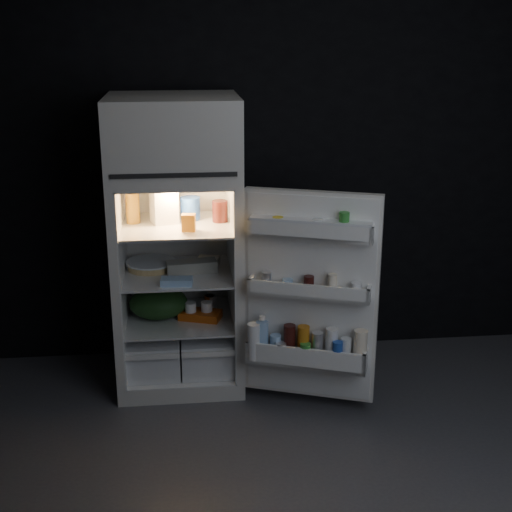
{
  "coord_description": "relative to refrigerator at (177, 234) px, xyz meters",
  "views": [
    {
      "loc": [
        -0.74,
        -2.86,
        2.16
      ],
      "look_at": [
        -0.32,
        1.0,
        0.9
      ],
      "focal_mm": 50.0,
      "sensor_mm": 36.0,
      "label": 1
    }
  ],
  "objects": [
    {
      "name": "yogurt_tray",
      "position": [
        0.13,
        -0.08,
        -0.5
      ],
      "size": [
        0.28,
        0.21,
        0.05
      ],
      "primitive_type": "cube",
      "rotation": [
        0.0,
        0.0,
        -0.34
      ],
      "color": "#B0470F",
      "rests_on": "refrigerator"
    },
    {
      "name": "floor",
      "position": [
        0.77,
        -1.32,
        -0.96
      ],
      "size": [
        4.0,
        3.4,
        0.0
      ],
      "primitive_type": "cube",
      "color": "#4A4A4F",
      "rests_on": "ground"
    },
    {
      "name": "flat_package",
      "position": [
        -0.01,
        -0.27,
        -0.21
      ],
      "size": [
        0.19,
        0.11,
        0.04
      ],
      "primitive_type": "cube",
      "rotation": [
        0.0,
        0.0,
        -0.09
      ],
      "color": "#90B6DE",
      "rests_on": "refrigerator"
    },
    {
      "name": "wall_back",
      "position": [
        0.77,
        0.38,
        0.39
      ],
      "size": [
        4.0,
        0.0,
        2.7
      ],
      "primitive_type": "cube",
      "color": "black",
      "rests_on": "ground"
    },
    {
      "name": "produce_bag",
      "position": [
        -0.13,
        -0.03,
        -0.43
      ],
      "size": [
        0.39,
        0.34,
        0.2
      ],
      "primitive_type": "ellipsoid",
      "rotation": [
        0.0,
        0.0,
        0.1
      ],
      "color": "#193815",
      "rests_on": "refrigerator"
    },
    {
      "name": "refrigerator",
      "position": [
        0.0,
        0.0,
        0.0
      ],
      "size": [
        0.76,
        0.71,
        1.78
      ],
      "color": "silver",
      "rests_on": "ground"
    },
    {
      "name": "jam_jar",
      "position": [
        0.27,
        -0.01,
        0.14
      ],
      "size": [
        0.12,
        0.12,
        0.13
      ],
      "primitive_type": "cylinder",
      "rotation": [
        0.0,
        0.0,
        -0.38
      ],
      "color": "black",
      "rests_on": "refrigerator"
    },
    {
      "name": "small_can_red",
      "position": [
        0.19,
        0.07,
        -0.48
      ],
      "size": [
        0.06,
        0.06,
        0.09
      ],
      "primitive_type": "cylinder",
      "rotation": [
        0.0,
        0.0,
        0.01
      ],
      "color": "#B0470F",
      "rests_on": "refrigerator"
    },
    {
      "name": "egg_carton",
      "position": [
        0.08,
        -0.06,
        -0.19
      ],
      "size": [
        0.31,
        0.15,
        0.07
      ],
      "primitive_type": "cube",
      "rotation": [
        0.0,
        0.0,
        0.11
      ],
      "color": "gray",
      "rests_on": "refrigerator"
    },
    {
      "name": "amber_bottle",
      "position": [
        -0.26,
        0.02,
        0.18
      ],
      "size": [
        0.1,
        0.1,
        0.22
      ],
      "primitive_type": "cylinder",
      "rotation": [
        0.0,
        0.0,
        0.3
      ],
      "color": "#AB751B",
      "rests_on": "refrigerator"
    },
    {
      "name": "wrapped_pkg",
      "position": [
        0.19,
        0.07,
        -0.2
      ],
      "size": [
        0.15,
        0.14,
        0.05
      ],
      "primitive_type": "cube",
      "rotation": [
        0.0,
        0.0,
        -0.25
      ],
      "color": "#FAEBCC",
      "rests_on": "refrigerator"
    },
    {
      "name": "mayo_jar",
      "position": [
        0.09,
        0.06,
        0.14
      ],
      "size": [
        0.15,
        0.15,
        0.14
      ],
      "primitive_type": "cylinder",
      "rotation": [
        0.0,
        0.0,
        -0.3
      ],
      "color": "#1F47A8",
      "rests_on": "refrigerator"
    },
    {
      "name": "fridge_door",
      "position": [
        0.73,
        -0.51,
        -0.28
      ],
      "size": [
        0.74,
        0.43,
        1.22
      ],
      "color": "silver",
      "rests_on": "ground"
    },
    {
      "name": "pie",
      "position": [
        -0.16,
        0.03,
        -0.21
      ],
      "size": [
        0.31,
        0.31,
        0.04
      ],
      "primitive_type": "cylinder",
      "rotation": [
        0.0,
        0.0,
        -0.09
      ],
      "color": "tan",
      "rests_on": "refrigerator"
    },
    {
      "name": "small_carton",
      "position": [
        0.07,
        -0.2,
        0.12
      ],
      "size": [
        0.09,
        0.07,
        0.1
      ],
      "primitive_type": "cube",
      "rotation": [
        0.0,
        0.0,
        -0.15
      ],
      "color": "#C77417",
      "rests_on": "refrigerator"
    },
    {
      "name": "small_can_silver",
      "position": [
        0.2,
        0.08,
        -0.48
      ],
      "size": [
        0.08,
        0.08,
        0.09
      ],
      "primitive_type": "cylinder",
      "rotation": [
        0.0,
        0.0,
        -0.13
      ],
      "color": "silver",
      "rests_on": "refrigerator"
    },
    {
      "name": "milk_jug",
      "position": [
        -0.07,
        0.01,
        0.19
      ],
      "size": [
        0.18,
        0.18,
        0.24
      ],
      "primitive_type": "cube",
      "rotation": [
        0.0,
        0.0,
        0.28
      ],
      "color": "white",
      "rests_on": "refrigerator"
    }
  ]
}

